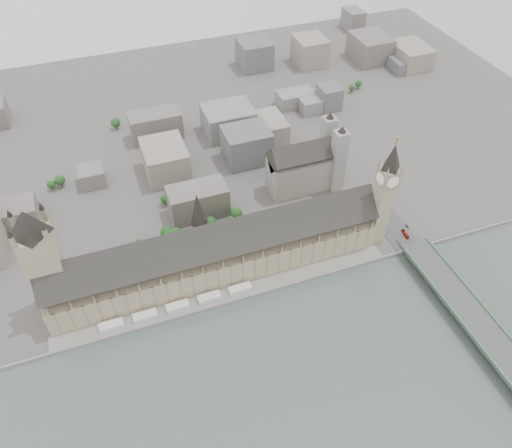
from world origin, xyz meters
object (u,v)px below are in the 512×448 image
object	(u,v)px
victoria_tower	(43,259)
red_bus_north	(405,234)
palace_of_westminster	(217,252)
westminster_bridge	(466,313)
elizabeth_tower	(386,188)
car_approach	(407,227)
westminster_abbey	(306,165)

from	to	relation	value
victoria_tower	red_bus_north	world-z (taller)	victoria_tower
palace_of_westminster	red_bus_north	bearing A→B (deg)	-8.90
westminster_bridge	elizabeth_tower	bearing A→B (deg)	104.11
westminster_bridge	red_bus_north	distance (m)	82.65
car_approach	elizabeth_tower	bearing A→B (deg)	168.27
palace_of_westminster	red_bus_north	xyz separation A→B (m)	(158.86, -24.87, -10.98)
palace_of_westminster	car_approach	xyz separation A→B (m)	(166.28, -16.84, -11.77)
victoria_tower	westminster_abbey	xyz separation A→B (m)	(232.92, 69.00, -30.12)
palace_of_westminster	westminster_bridge	xyz separation A→B (m)	(162.00, -107.20, -17.58)
elizabeth_tower	westminster_abbey	world-z (taller)	elizabeth_tower
elizabeth_tower	car_approach	distance (m)	55.22
car_approach	victoria_tower	bearing A→B (deg)	173.98
westminster_bridge	westminster_abbey	world-z (taller)	westminster_abbey
westminster_bridge	westminster_abbey	size ratio (longest dim) A/B	4.78
elizabeth_tower	victoria_tower	bearing A→B (deg)	176.04
westminster_bridge	car_approach	bearing A→B (deg)	87.29
palace_of_westminster	victoria_tower	bearing A→B (deg)	177.04
elizabeth_tower	car_approach	size ratio (longest dim) A/B	22.60
red_bus_north	car_approach	world-z (taller)	red_bus_north
victoria_tower	car_approach	world-z (taller)	victoria_tower
victoria_tower	red_bus_north	size ratio (longest dim) A/B	9.41
palace_of_westminster	elizabeth_tower	bearing A→B (deg)	-4.85
westminster_abbey	car_approach	distance (m)	108.42
red_bus_north	palace_of_westminster	bearing A→B (deg)	177.44
victoria_tower	car_approach	bearing A→B (deg)	-4.59
elizabeth_tower	westminster_bridge	size ratio (longest dim) A/B	0.33
palace_of_westminster	victoria_tower	xyz separation A→B (m)	(-122.00, 6.30, 32.50)
red_bus_north	elizabeth_tower	bearing A→B (deg)	154.07
victoria_tower	westminster_abbey	bearing A→B (deg)	16.50
victoria_tower	car_approach	xyz separation A→B (m)	(288.28, -23.14, -44.26)
victoria_tower	palace_of_westminster	bearing A→B (deg)	-2.96
palace_of_westminster	victoria_tower	world-z (taller)	victoria_tower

